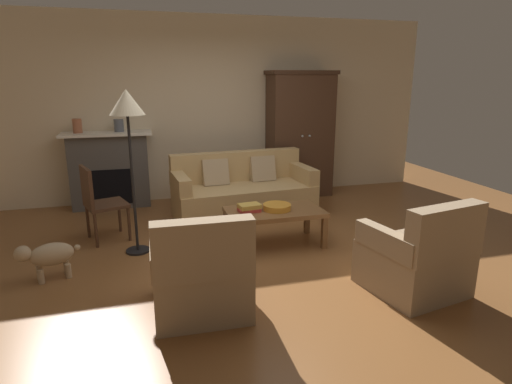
{
  "coord_description": "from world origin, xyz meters",
  "views": [
    {
      "loc": [
        -1.11,
        -4.22,
        1.88
      ],
      "look_at": [
        0.21,
        0.55,
        0.55
      ],
      "focal_mm": 29.95,
      "sensor_mm": 36.0,
      "label": 1
    }
  ],
  "objects_px": {
    "fireplace": "(110,169)",
    "side_chair_wooden": "(98,199)",
    "couch": "(243,193)",
    "mantel_vase_terracotta": "(77,126)",
    "dog": "(48,255)",
    "armchair_near_right": "(417,259)",
    "armoire": "(300,134)",
    "floor_lamp": "(127,112)",
    "coffee_table": "(274,214)",
    "mantel_vase_slate": "(119,125)",
    "book_stack": "(249,208)",
    "armchair_near_left": "(201,276)",
    "fruit_bowl": "(277,207)"
  },
  "relations": [
    {
      "from": "mantel_vase_terracotta",
      "to": "armchair_near_right",
      "type": "bearing_deg",
      "value": -47.99
    },
    {
      "from": "mantel_vase_terracotta",
      "to": "armchair_near_right",
      "type": "distance_m",
      "value": 4.79
    },
    {
      "from": "armoire",
      "to": "mantel_vase_slate",
      "type": "relative_size",
      "value": 11.03
    },
    {
      "from": "mantel_vase_terracotta",
      "to": "floor_lamp",
      "type": "relative_size",
      "value": 0.11
    },
    {
      "from": "armchair_near_left",
      "to": "dog",
      "type": "distance_m",
      "value": 1.63
    },
    {
      "from": "coffee_table",
      "to": "floor_lamp",
      "type": "distance_m",
      "value": 1.94
    },
    {
      "from": "armchair_near_left",
      "to": "book_stack",
      "type": "bearing_deg",
      "value": 59.64
    },
    {
      "from": "mantel_vase_terracotta",
      "to": "armchair_near_left",
      "type": "distance_m",
      "value": 3.65
    },
    {
      "from": "fireplace",
      "to": "couch",
      "type": "height_order",
      "value": "fireplace"
    },
    {
      "from": "fireplace",
      "to": "book_stack",
      "type": "relative_size",
      "value": 4.87
    },
    {
      "from": "fireplace",
      "to": "side_chair_wooden",
      "type": "distance_m",
      "value": 1.43
    },
    {
      "from": "fireplace",
      "to": "armoire",
      "type": "height_order",
      "value": "armoire"
    },
    {
      "from": "fireplace",
      "to": "armchair_near_right",
      "type": "height_order",
      "value": "fireplace"
    },
    {
      "from": "couch",
      "to": "armchair_near_left",
      "type": "relative_size",
      "value": 2.25
    },
    {
      "from": "fireplace",
      "to": "dog",
      "type": "xyz_separation_m",
      "value": [
        -0.47,
        -2.37,
        -0.32
      ]
    },
    {
      "from": "armchair_near_right",
      "to": "dog",
      "type": "height_order",
      "value": "armchair_near_right"
    },
    {
      "from": "couch",
      "to": "mantel_vase_terracotta",
      "type": "height_order",
      "value": "mantel_vase_terracotta"
    },
    {
      "from": "armoire",
      "to": "side_chair_wooden",
      "type": "bearing_deg",
      "value": -155.82
    },
    {
      "from": "armoire",
      "to": "armchair_near_left",
      "type": "bearing_deg",
      "value": -122.84
    },
    {
      "from": "fireplace",
      "to": "fruit_bowl",
      "type": "xyz_separation_m",
      "value": [
        1.91,
        -2.1,
        -0.12
      ]
    },
    {
      "from": "book_stack",
      "to": "side_chair_wooden",
      "type": "relative_size",
      "value": 0.29
    },
    {
      "from": "armchair_near_left",
      "to": "floor_lamp",
      "type": "height_order",
      "value": "floor_lamp"
    },
    {
      "from": "mantel_vase_slate",
      "to": "dog",
      "type": "distance_m",
      "value": 2.62
    },
    {
      "from": "mantel_vase_terracotta",
      "to": "book_stack",
      "type": "bearing_deg",
      "value": -46.18
    },
    {
      "from": "armoire",
      "to": "couch",
      "type": "relative_size",
      "value": 1.0
    },
    {
      "from": "fireplace",
      "to": "armchair_near_right",
      "type": "bearing_deg",
      "value": -51.76
    },
    {
      "from": "armchair_near_right",
      "to": "floor_lamp",
      "type": "height_order",
      "value": "floor_lamp"
    },
    {
      "from": "fireplace",
      "to": "mantel_vase_terracotta",
      "type": "bearing_deg",
      "value": -177.3
    },
    {
      "from": "armoire",
      "to": "floor_lamp",
      "type": "xyz_separation_m",
      "value": [
        -2.6,
        -1.82,
        0.54
      ]
    },
    {
      "from": "armoire",
      "to": "book_stack",
      "type": "relative_size",
      "value": 7.68
    },
    {
      "from": "couch",
      "to": "dog",
      "type": "height_order",
      "value": "couch"
    },
    {
      "from": "mantel_vase_terracotta",
      "to": "side_chair_wooden",
      "type": "height_order",
      "value": "mantel_vase_terracotta"
    },
    {
      "from": "couch",
      "to": "floor_lamp",
      "type": "distance_m",
      "value": 2.13
    },
    {
      "from": "mantel_vase_slate",
      "to": "couch",
      "type": "bearing_deg",
      "value": -29.07
    },
    {
      "from": "mantel_vase_slate",
      "to": "fireplace",
      "type": "bearing_deg",
      "value": 174.31
    },
    {
      "from": "mantel_vase_slate",
      "to": "coffee_table",
      "type": "bearing_deg",
      "value": -50.77
    },
    {
      "from": "armchair_near_right",
      "to": "dog",
      "type": "xyz_separation_m",
      "value": [
        -3.23,
        1.14,
        -0.07
      ]
    },
    {
      "from": "book_stack",
      "to": "dog",
      "type": "xyz_separation_m",
      "value": [
        -2.06,
        -0.3,
        -0.22
      ]
    },
    {
      "from": "floor_lamp",
      "to": "dog",
      "type": "distance_m",
      "value": 1.6
    },
    {
      "from": "coffee_table",
      "to": "couch",
      "type": "bearing_deg",
      "value": 94.05
    },
    {
      "from": "fireplace",
      "to": "coffee_table",
      "type": "distance_m",
      "value": 2.82
    },
    {
      "from": "book_stack",
      "to": "mantel_vase_slate",
      "type": "bearing_deg",
      "value": 124.48
    },
    {
      "from": "mantel_vase_terracotta",
      "to": "dog",
      "type": "distance_m",
      "value": 2.55
    },
    {
      "from": "side_chair_wooden",
      "to": "floor_lamp",
      "type": "xyz_separation_m",
      "value": [
        0.41,
        -0.46,
        1.02
      ]
    },
    {
      "from": "book_stack",
      "to": "armchair_near_left",
      "type": "xyz_separation_m",
      "value": [
        -0.74,
        -1.26,
        -0.15
      ]
    },
    {
      "from": "armchair_near_left",
      "to": "floor_lamp",
      "type": "distance_m",
      "value": 1.95
    },
    {
      "from": "fruit_bowl",
      "to": "coffee_table",
      "type": "bearing_deg",
      "value": -179.42
    },
    {
      "from": "book_stack",
      "to": "floor_lamp",
      "type": "xyz_separation_m",
      "value": [
        -1.24,
        0.18,
        1.07
      ]
    },
    {
      "from": "coffee_table",
      "to": "floor_lamp",
      "type": "bearing_deg",
      "value": 172.38
    },
    {
      "from": "dog",
      "to": "mantel_vase_slate",
      "type": "bearing_deg",
      "value": 74.58
    }
  ]
}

